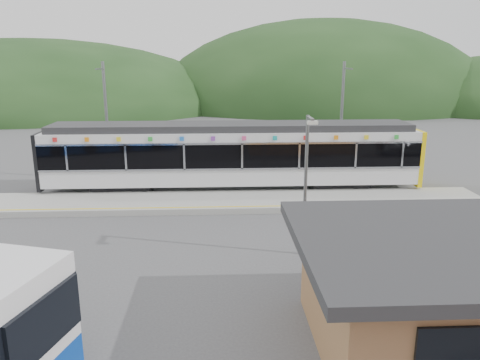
{
  "coord_description": "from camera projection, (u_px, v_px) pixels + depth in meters",
  "views": [
    {
      "loc": [
        -0.47,
        -19.28,
        7.19
      ],
      "look_at": [
        0.5,
        1.0,
        1.88
      ],
      "focal_mm": 35.0,
      "sensor_mm": 36.0,
      "label": 1
    }
  ],
  "objects": [
    {
      "name": "catenary_mast_east",
      "position": [
        342.0,
        119.0,
        28.15
      ],
      "size": [
        0.18,
        1.8,
        7.0
      ],
      "color": "slate",
      "rests_on": "ground"
    },
    {
      "name": "station_shelter",
      "position": [
        479.0,
        291.0,
        11.66
      ],
      "size": [
        9.2,
        6.2,
        3.0
      ],
      "color": "#976B42",
      "rests_on": "ground"
    },
    {
      "name": "ground",
      "position": [
        230.0,
        227.0,
        20.47
      ],
      "size": [
        120.0,
        120.0,
        0.0
      ],
      "primitive_type": "plane",
      "color": "#4C4C4F",
      "rests_on": "ground"
    },
    {
      "name": "lamp_post",
      "position": [
        306.0,
        174.0,
        16.79
      ],
      "size": [
        0.35,
        0.94,
        5.25
      ],
      "rotation": [
        0.0,
        0.0,
        0.01
      ],
      "color": "slate",
      "rests_on": "ground"
    },
    {
      "name": "yellow_line",
      "position": [
        228.0,
        207.0,
        22.33
      ],
      "size": [
        26.0,
        0.1,
        0.01
      ],
      "primitive_type": "cube",
      "color": "yellow",
      "rests_on": "platform"
    },
    {
      "name": "platform",
      "position": [
        228.0,
        202.0,
        23.63
      ],
      "size": [
        26.0,
        3.2,
        0.3
      ],
      "primitive_type": "cube",
      "color": "#9E9E99",
      "rests_on": "ground"
    },
    {
      "name": "catenary_mast_west",
      "position": [
        107.0,
        120.0,
        27.5
      ],
      "size": [
        0.18,
        1.8,
        7.0
      ],
      "color": "slate",
      "rests_on": "ground"
    },
    {
      "name": "train",
      "position": [
        232.0,
        154.0,
        25.76
      ],
      "size": [
        20.44,
        3.01,
        3.74
      ],
      "color": "black",
      "rests_on": "ground"
    },
    {
      "name": "hills",
      "position": [
        339.0,
        192.0,
        25.87
      ],
      "size": [
        146.0,
        149.0,
        26.0
      ],
      "color": "#1E3D19",
      "rests_on": "ground"
    }
  ]
}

